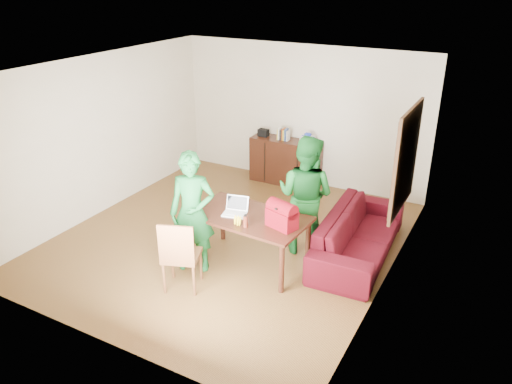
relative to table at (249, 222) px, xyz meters
The scene contains 10 objects.
room 1.08m from the table, 136.36° to the left, with size 5.20×5.70×2.90m.
table is the anchor object (origin of this frame).
chair 1.14m from the table, 117.62° to the right, with size 0.59×0.58×1.03m.
person_near 0.81m from the table, 143.61° to the right, with size 0.64×0.42×1.75m, color #16642A.
person_far 0.93m from the table, 53.41° to the left, with size 0.89×0.69×1.83m, color #145C20.
laptop 0.26m from the table, 161.00° to the right, with size 0.37×0.29×0.23m.
bananas 0.35m from the table, 89.93° to the right, with size 0.15×0.09×0.05m, color gold, non-canonical shape.
bottle 0.38m from the table, 69.44° to the right, with size 0.06×0.06×0.18m, color #5E2315.
red_bag 0.61m from the table, ahead, with size 0.41×0.23×0.30m, color maroon.
sofa 1.68m from the table, 37.12° to the left, with size 2.31×0.90×0.67m, color #350706.
Camera 1 is at (3.71, -5.92, 3.95)m, focal length 35.00 mm.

